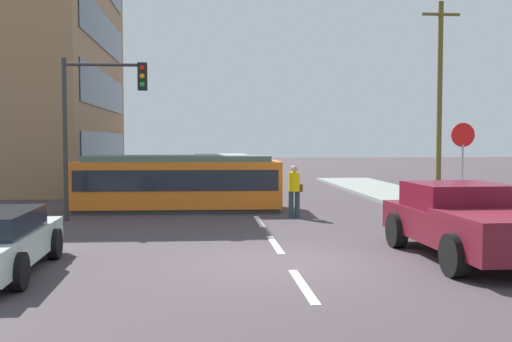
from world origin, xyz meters
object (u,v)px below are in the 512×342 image
object	(u,v)px
traffic_light_mast	(98,108)
city_bus	(222,170)
streetcar_tram	(179,182)
parked_sedan_mid	(111,185)
parked_sedan_furthest	(141,169)
stop_sign	(463,149)
parked_sedan_far	(131,175)
pickup_truck_parked	(468,221)
pedestrian_crossing	(294,188)
utility_pole_mid	(440,94)

from	to	relation	value
traffic_light_mast	city_bus	bearing A→B (deg)	68.07
streetcar_tram	parked_sedan_mid	size ratio (longest dim) A/B	1.65
streetcar_tram	parked_sedan_furthest	xyz separation A→B (m)	(-3.08, 16.85, -0.38)
stop_sign	streetcar_tram	bearing A→B (deg)	161.97
parked_sedan_far	stop_sign	distance (m)	17.92
parked_sedan_furthest	stop_sign	distance (m)	23.25
parked_sedan_far	parked_sedan_furthest	size ratio (longest dim) A/B	1.00
city_bus	pickup_truck_parked	world-z (taller)	city_bus
parked_sedan_far	parked_sedan_mid	bearing A→B (deg)	-90.48
streetcar_tram	pickup_truck_parked	world-z (taller)	streetcar_tram
pedestrian_crossing	parked_sedan_furthest	distance (m)	20.39
parked_sedan_far	stop_sign	bearing A→B (deg)	-48.11
pedestrian_crossing	utility_pole_mid	size ratio (longest dim) A/B	0.19
pedestrian_crossing	parked_sedan_mid	world-z (taller)	pedestrian_crossing
parked_sedan_mid	stop_sign	world-z (taller)	stop_sign
streetcar_tram	parked_sedan_far	bearing A→B (deg)	105.65
streetcar_tram	city_bus	world-z (taller)	streetcar_tram
city_bus	utility_pole_mid	distance (m)	10.91
pickup_truck_parked	traffic_light_mast	world-z (taller)	traffic_light_mast
city_bus	traffic_light_mast	bearing A→B (deg)	-111.93
pedestrian_crossing	pickup_truck_parked	world-z (taller)	pedestrian_crossing
city_bus	streetcar_tram	bearing A→B (deg)	-102.85
parked_sedan_mid	stop_sign	distance (m)	13.91
pickup_truck_parked	stop_sign	bearing A→B (deg)	66.83
pedestrian_crossing	parked_sedan_furthest	xyz separation A→B (m)	(-6.84, 19.21, -0.32)
pedestrian_crossing	utility_pole_mid	bearing A→B (deg)	45.96
pickup_truck_parked	utility_pole_mid	bearing A→B (deg)	69.96
stop_sign	utility_pole_mid	distance (m)	9.79
city_bus	pedestrian_crossing	world-z (taller)	city_bus
stop_sign	traffic_light_mast	bearing A→B (deg)	177.58
parked_sedan_furthest	stop_sign	bearing A→B (deg)	-58.55
city_bus	traffic_light_mast	world-z (taller)	traffic_light_mast
pedestrian_crossing	pickup_truck_parked	distance (m)	7.29
parked_sedan_far	stop_sign	world-z (taller)	stop_sign
stop_sign	pedestrian_crossing	bearing A→B (deg)	173.73
parked_sedan_furthest	traffic_light_mast	bearing A→B (deg)	-87.78
streetcar_tram	stop_sign	bearing A→B (deg)	-18.03
pickup_truck_parked	stop_sign	world-z (taller)	stop_sign
parked_sedan_mid	utility_pole_mid	xyz separation A→B (m)	(14.87, 2.12, 4.02)
parked_sedan_mid	stop_sign	bearing A→B (deg)	-29.95
streetcar_tram	parked_sedan_far	world-z (taller)	streetcar_tram
parked_sedan_far	utility_pole_mid	size ratio (longest dim) A/B	0.46
streetcar_tram	city_bus	bearing A→B (deg)	77.15
traffic_light_mast	parked_sedan_far	bearing A→B (deg)	92.51
parked_sedan_furthest	streetcar_tram	bearing A→B (deg)	-79.63
streetcar_tram	pedestrian_crossing	world-z (taller)	streetcar_tram
pickup_truck_parked	utility_pole_mid	size ratio (longest dim) A/B	0.57
pickup_truck_parked	stop_sign	xyz separation A→B (m)	(2.67, 6.23, 1.40)
city_bus	pickup_truck_parked	bearing A→B (deg)	-74.79
stop_sign	traffic_light_mast	distance (m)	11.44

